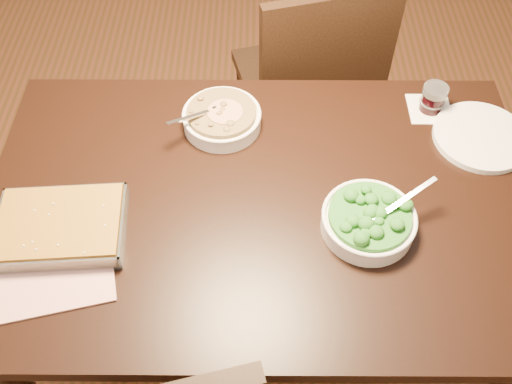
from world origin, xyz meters
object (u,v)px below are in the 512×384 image
at_px(stew_bowl, 222,118).
at_px(broccoli_bowl, 369,220).
at_px(dinner_plate, 481,137).
at_px(chair_far, 311,80).
at_px(table, 261,221).
at_px(wine_tumbler, 433,98).
at_px(baking_dish, 61,227).

xyz_separation_m(stew_bowl, broccoli_bowl, (0.36, -0.34, 0.00)).
height_order(dinner_plate, chair_far, chair_far).
distance_m(table, chair_far, 0.73).
bearing_deg(table, wine_tumbler, 34.06).
bearing_deg(stew_bowl, table, -67.07).
distance_m(broccoli_bowl, chair_far, 0.83).
xyz_separation_m(broccoli_bowl, baking_dish, (-0.73, -0.02, -0.00)).
relative_size(stew_bowl, chair_far, 0.23).
bearing_deg(dinner_plate, table, -160.60).
xyz_separation_m(baking_dish, chair_far, (0.66, 0.80, -0.25)).
xyz_separation_m(baking_dish, dinner_plate, (1.08, 0.32, -0.02)).
relative_size(dinner_plate, chair_far, 0.27).
distance_m(broccoli_bowl, dinner_plate, 0.46).
distance_m(wine_tumbler, dinner_plate, 0.17).
xyz_separation_m(table, chair_far, (0.18, 0.70, -0.12)).
distance_m(table, wine_tumbler, 0.60).
relative_size(wine_tumbler, dinner_plate, 0.31).
distance_m(stew_bowl, wine_tumbler, 0.60).
xyz_separation_m(broccoli_bowl, chair_far, (-0.07, 0.78, -0.25)).
bearing_deg(broccoli_bowl, dinner_plate, 40.65).
xyz_separation_m(wine_tumbler, chair_far, (-0.30, 0.37, -0.26)).
bearing_deg(baking_dish, table, 8.35).
distance_m(table, dinner_plate, 0.64).
relative_size(stew_bowl, wine_tumbler, 2.73).
height_order(table, dinner_plate, dinner_plate).
distance_m(table, broccoli_bowl, 0.30).
xyz_separation_m(table, baking_dish, (-0.48, -0.10, 0.12)).
relative_size(broccoli_bowl, wine_tumbler, 3.03).
height_order(stew_bowl, dinner_plate, stew_bowl).
bearing_deg(stew_bowl, wine_tumbler, 6.43).
bearing_deg(chair_far, broccoli_bowl, 80.04).
bearing_deg(table, dinner_plate, 19.40).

